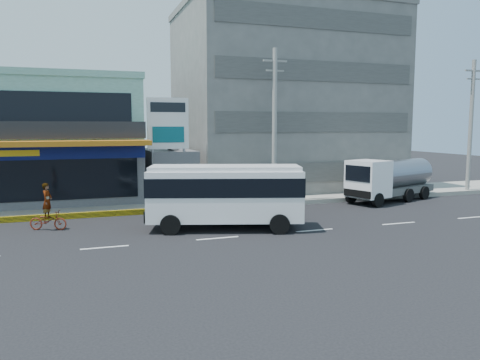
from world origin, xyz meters
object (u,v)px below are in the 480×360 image
object	(u,v)px
sedan	(253,205)
satellite_dish	(171,149)
shop_building	(45,143)
tanker_truck	(389,179)
motorcycle_rider	(48,215)
utility_pole_near	(274,126)
billboard	(168,129)
concrete_building	(283,103)
utility_pole_far	(471,126)
minibus	(225,192)

from	to	relation	value
sedan	satellite_dish	bearing A→B (deg)	15.21
shop_building	tanker_truck	world-z (taller)	shop_building
motorcycle_rider	utility_pole_near	bearing A→B (deg)	12.44
satellite_dish	billboard	xyz separation A→B (m)	(-0.50, -1.80, 1.35)
sedan	tanker_truck	world-z (taller)	tanker_truck
concrete_building	utility_pole_far	distance (m)	14.32
shop_building	concrete_building	distance (m)	18.28
shop_building	utility_pole_near	bearing A→B (deg)	-25.06
shop_building	utility_pole_near	size ratio (longest dim) A/B	1.24
utility_pole_near	sedan	bearing A→B (deg)	-126.15
billboard	tanker_truck	xyz separation A→B (m)	(14.60, -2.80, -3.37)
utility_pole_near	motorcycle_rider	bearing A→B (deg)	-167.56
satellite_dish	utility_pole_near	xyz separation A→B (m)	(6.00, -3.60, 1.57)
minibus	motorcycle_rider	xyz separation A→B (m)	(-8.36, 2.69, -1.13)
satellite_dish	utility_pole_near	size ratio (longest dim) A/B	0.15
concrete_building	motorcycle_rider	world-z (taller)	concrete_building
concrete_building	utility_pole_far	size ratio (longest dim) A/B	1.60
utility_pole_far	concrete_building	bearing A→B (deg)	147.65
concrete_building	utility_pole_near	world-z (taller)	concrete_building
billboard	concrete_building	bearing A→B (deg)	28.92
utility_pole_far	tanker_truck	xyz separation A→B (m)	(-7.90, -1.00, -3.59)
minibus	sedan	size ratio (longest dim) A/B	1.60
satellite_dish	minibus	world-z (taller)	satellite_dish
concrete_building	tanker_truck	xyz separation A→B (m)	(4.10, -8.60, -5.44)
satellite_dish	utility_pole_far	size ratio (longest dim) A/B	0.15
satellite_dish	motorcycle_rider	distance (m)	10.31
shop_building	minibus	size ratio (longest dim) A/B	1.55
shop_building	motorcycle_rider	size ratio (longest dim) A/B	5.28
satellite_dish	tanker_truck	distance (m)	14.96
utility_pole_far	minibus	bearing A→B (deg)	-164.97
shop_building	sedan	world-z (taller)	shop_building
utility_pole_near	minibus	xyz separation A→B (m)	(-5.08, -5.66, -3.25)
concrete_building	minibus	xyz separation A→B (m)	(-9.08, -13.26, -5.10)
billboard	motorcycle_rider	size ratio (longest dim) A/B	2.94
concrete_building	utility_pole_near	distance (m)	8.79
satellite_dish	utility_pole_far	world-z (taller)	utility_pole_far
concrete_building	motorcycle_rider	distance (m)	21.32
shop_building	billboard	distance (m)	8.92
utility_pole_far	motorcycle_rider	xyz separation A→B (m)	(-29.44, -2.97, -4.37)
shop_building	tanker_truck	xyz separation A→B (m)	(22.10, -7.55, -2.44)
billboard	minibus	distance (m)	8.17
concrete_building	utility_pole_near	xyz separation A→B (m)	(-4.00, -7.60, -1.85)
minibus	concrete_building	bearing A→B (deg)	55.59
satellite_dish	minibus	bearing A→B (deg)	-84.33
shop_building	utility_pole_near	world-z (taller)	utility_pole_near
utility_pole_near	satellite_dish	bearing A→B (deg)	149.04
billboard	utility_pole_near	bearing A→B (deg)	-15.48
billboard	sedan	xyz separation A→B (m)	(3.50, -5.91, -4.08)
sedan	motorcycle_rider	distance (m)	10.51
shop_building	motorcycle_rider	bearing A→B (deg)	-86.65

